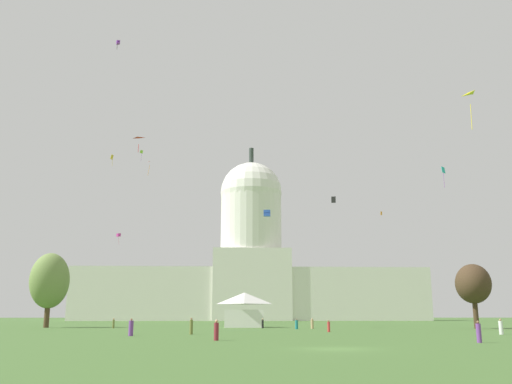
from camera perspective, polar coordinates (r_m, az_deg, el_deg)
The scene contains 26 objects.
ground_plane at distance 36.36m, azimuth 8.28°, elevation -15.70°, with size 800.00×800.00×0.00m, color #42662D.
capitol_building at distance 211.61m, azimuth -0.51°, elevation -7.94°, with size 130.21×24.13×66.83m.
event_tent at distance 96.62m, azimuth -1.20°, elevation -12.06°, with size 7.13×6.43×5.83m.
tree_west_near at distance 101.31m, azimuth -20.49°, elevation -8.57°, with size 8.85×8.73×12.43m.
tree_east_near at distance 94.17m, azimuth 21.47°, elevation -8.82°, with size 7.72×8.26×9.92m.
person_white_edge_east at distance 67.55m, azimuth 23.92°, elevation -12.63°, with size 0.58×0.58×1.68m.
person_olive_mid_left at distance 62.40m, azimuth -6.69°, elevation -13.62°, with size 0.47×0.47×1.78m.
person_olive_aisle_center at distance 93.45m, azimuth -14.47°, elevation -12.98°, with size 0.37×0.37×1.59m.
person_purple_front_center at distance 46.90m, azimuth 21.97°, elevation -13.29°, with size 0.52×0.52×1.65m.
person_black_edge_west at distance 90.59m, azimuth 0.69°, elevation -13.41°, with size 0.46×0.46×1.55m.
person_tan_near_tree_west at distance 88.17m, azimuth 5.81°, elevation -13.37°, with size 0.62×0.62×1.59m.
person_red_lawn_far_right at distance 71.48m, azimuth 7.50°, elevation -13.57°, with size 0.46×0.46×1.46m.
person_maroon_near_tree_east at distance 47.52m, azimuth -4.11°, elevation -14.08°, with size 0.52×0.52×1.71m.
person_purple_lawn_far_left at distance 59.01m, azimuth -12.76°, elevation -13.51°, with size 0.60×0.60×1.74m.
person_teal_front_left at distance 85.01m, azimuth 4.20°, elevation -13.46°, with size 0.55×0.55×1.53m.
kite_violet_high at distance 124.27m, azimuth -14.02°, elevation 14.72°, with size 0.93×0.90×2.04m.
kite_lime_high at distance 198.94m, azimuth -11.72°, elevation 3.99°, with size 1.11×0.31×4.05m.
kite_gold_high at distance 138.85m, azimuth -14.62°, elevation 3.43°, with size 0.66×0.73×2.91m.
kite_blue_mid at distance 94.21m, azimuth 1.14°, elevation -2.20°, with size 1.24×1.26×1.11m.
kite_yellow_mid at distance 72.19m, azimuth 21.48°, elevation 8.86°, with size 1.40×1.80×4.26m.
kite_red_mid at distance 92.33m, azimuth -12.13°, elevation 5.33°, with size 1.74×1.07×2.29m.
kite_pink_high at distance 167.14m, azimuth -10.87°, elevation 2.89°, with size 1.10×1.31×4.25m.
kite_magenta_mid at distance 163.20m, azimuth -13.97°, elevation -4.33°, with size 1.30×1.30×3.27m.
kite_orange_mid at distance 169.05m, azimuth 12.78°, elevation -2.16°, with size 0.71×0.84×1.07m.
kite_black_mid at distance 126.32m, azimuth 7.99°, elevation -0.79°, with size 0.88×0.95×1.53m.
kite_turquoise_mid at distance 119.82m, azimuth 18.75°, elevation 2.00°, with size 0.82×0.85×4.42m.
Camera 1 is at (-6.82, -35.65, 2.08)m, focal length 38.83 mm.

